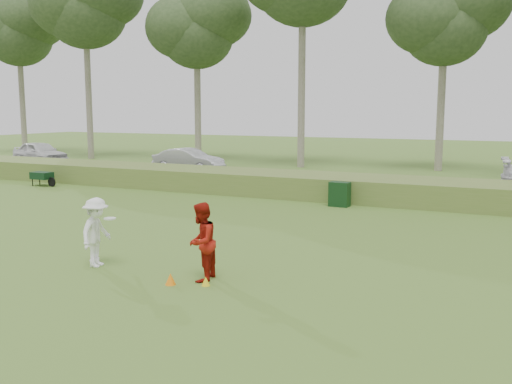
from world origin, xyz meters
The scene contains 15 objects.
ground centered at (0.00, 0.00, 0.00)m, with size 120.00×120.00×0.00m, color #406822.
reed_strip centered at (0.00, 12.00, 0.45)m, with size 80.00×3.00×0.90m, color #536E2C.
park_road centered at (0.00, 17.00, 0.03)m, with size 80.00×6.00×0.06m, color #2D2D2D.
tree_0 centered at (-30.00, 23.50, 9.72)m, with size 6.76×6.76×13.00m.
tree_1 centered at (-22.00, 22.20, 10.85)m, with size 7.54×7.54×14.50m.
tree_2 centered at (-14.00, 24.00, 8.97)m, with size 6.50×6.50×12.00m.
tree_4 centered at (2.00, 24.50, 8.59)m, with size 6.24×6.24×11.50m.
player_white centered at (-2.04, -0.12, 0.79)m, with size 0.91×1.10×1.58m.
player_red centered at (0.67, -0.04, 0.82)m, with size 0.80×0.62×1.65m, color #9E170D.
cone_orange centered at (0.25, -0.57, 0.12)m, with size 0.22×0.22×0.24m, color orange.
cone_yellow centered at (0.93, -0.32, 0.10)m, with size 0.17×0.17×0.19m, color yellow.
utility_cabinet centered at (0.51, 10.07, 0.45)m, with size 0.73×0.45×0.91m, color black.
wheelbarrow centered at (-13.70, 9.54, 0.47)m, with size 1.33×0.65×0.66m.
car_left centered at (-21.52, 16.94, 0.79)m, with size 1.73×4.31×1.47m, color silver.
car_mid centered at (-10.37, 16.97, 0.73)m, with size 1.41×4.05×1.34m, color silver.
Camera 1 is at (6.67, -9.97, 3.55)m, focal length 40.00 mm.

